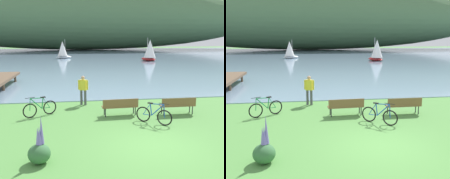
# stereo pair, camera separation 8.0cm
# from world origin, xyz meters

# --- Properties ---
(ground_plane) EXTENTS (200.00, 200.00, 0.00)m
(ground_plane) POSITION_xyz_m (0.00, 0.00, 0.00)
(ground_plane) COLOR #518E42
(bay_water) EXTENTS (180.00, 80.00, 0.04)m
(bay_water) POSITION_xyz_m (0.00, 47.22, 0.02)
(bay_water) COLOR #7A99B2
(bay_water) RESTS_ON ground
(distant_hillside) EXTENTS (119.02, 28.00, 20.73)m
(distant_hillside) POSITION_xyz_m (-0.02, 76.88, 10.40)
(distant_hillside) COLOR #4C7047
(distant_hillside) RESTS_ON bay_water
(park_bench_near_camera) EXTENTS (1.82, 0.57, 0.88)m
(park_bench_near_camera) POSITION_xyz_m (-0.63, 3.96, 0.52)
(park_bench_near_camera) COLOR brown
(park_bench_near_camera) RESTS_ON ground
(park_bench_further_along) EXTENTS (1.81, 0.50, 0.88)m
(park_bench_further_along) POSITION_xyz_m (2.33, 3.78, 0.52)
(park_bench_further_along) COLOR brown
(park_bench_further_along) RESTS_ON ground
(bicycle_leaning_near_bench) EXTENTS (1.55, 0.95, 1.01)m
(bicycle_leaning_near_bench) POSITION_xyz_m (-4.60, 4.44, 0.40)
(bicycle_leaning_near_bench) COLOR black
(bicycle_leaning_near_bench) RESTS_ON ground
(bicycle_beside_path) EXTENTS (1.38, 1.20, 1.01)m
(bicycle_beside_path) POSITION_xyz_m (0.67, 2.50, 0.40)
(bicycle_beside_path) COLOR black
(bicycle_beside_path) RESTS_ON ground
(person_at_shoreline) EXTENTS (0.57, 0.35, 1.71)m
(person_at_shoreline) POSITION_xyz_m (-2.38, 6.39, 0.98)
(person_at_shoreline) COLOR #4C4C51
(person_at_shoreline) RESTS_ON ground
(echium_bush_beside_closest) EXTENTS (0.70, 0.70, 1.52)m
(echium_bush_beside_closest) POSITION_xyz_m (-3.99, -0.76, 0.39)
(echium_bush_beside_closest) COLOR #386B3D
(echium_bush_beside_closest) RESTS_ON ground
(sailboat_nearest_to_shore) EXTENTS (2.60, 3.28, 3.80)m
(sailboat_nearest_to_shore) POSITION_xyz_m (9.44, 33.91, 1.83)
(sailboat_nearest_to_shore) COLOR #B22323
(sailboat_nearest_to_shore) RESTS_ON bay_water
(sailboat_mid_bay) EXTENTS (3.01, 2.33, 3.46)m
(sailboat_mid_bay) POSITION_xyz_m (-4.96, 41.16, 1.67)
(sailboat_mid_bay) COLOR white
(sailboat_mid_bay) RESTS_ON bay_water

